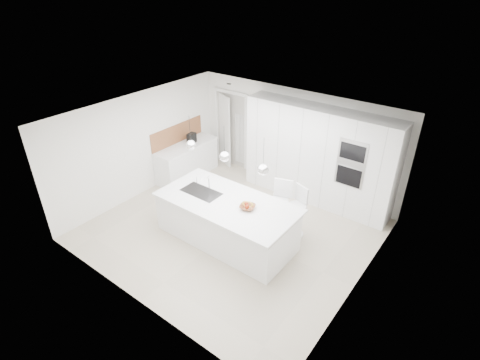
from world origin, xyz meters
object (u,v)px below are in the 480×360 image
Objects in this scene: bar_stool_left at (278,209)px; bar_stool_right at (297,213)px; island_base at (226,222)px; espresso_machine at (192,138)px; fruit_bowl at (247,207)px.

bar_stool_left is 1.09× the size of bar_stool_right.
bar_stool_left is (0.72, 0.82, 0.18)m from island_base.
bar_stool_right is (0.34, 0.17, -0.05)m from bar_stool_left.
espresso_machine reaches higher than island_base.
espresso_machine is at bearing 146.00° from island_base.
bar_stool_right is (3.60, -0.72, -0.47)m from espresso_machine.
fruit_bowl is 3.41m from espresso_machine.
bar_stool_left is at bearing 48.42° from island_base.
bar_stool_left is (3.25, -0.89, -0.42)m from espresso_machine.
espresso_machine is (-2.53, 1.71, 0.60)m from island_base.
bar_stool_left reaches higher than bar_stool_right.
espresso_machine is 3.70m from bar_stool_right.
island_base is 1.11m from bar_stool_left.
fruit_bowl is (0.47, 0.08, 0.51)m from island_base.
fruit_bowl is at bearing 9.70° from island_base.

